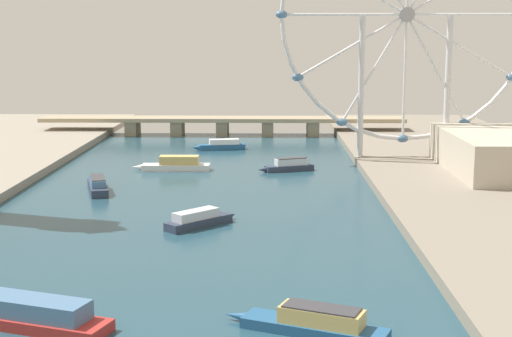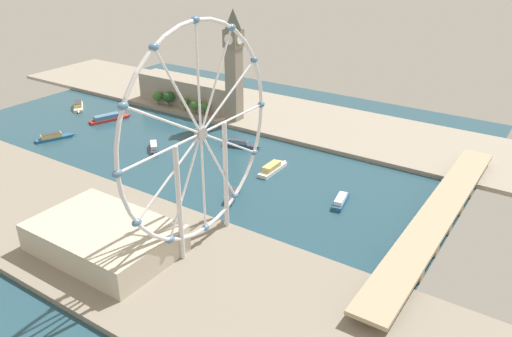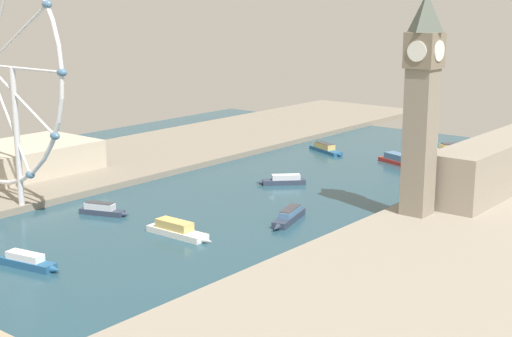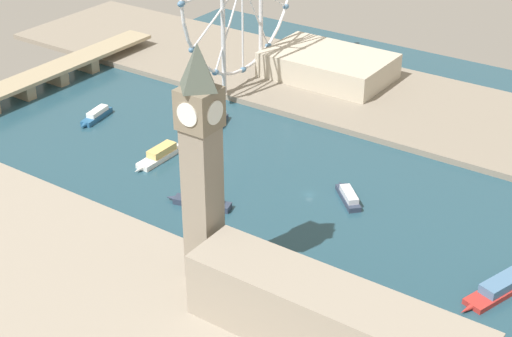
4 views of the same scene
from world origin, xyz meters
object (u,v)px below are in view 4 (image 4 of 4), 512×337
Objects in this scene: river_bridge at (21,85)px; tour_boat_6 at (219,121)px; riverside_hall at (328,65)px; parliament_block at (332,322)px; tour_boat_2 at (348,196)px; tour_boat_4 at (502,287)px; tour_boat_7 at (201,201)px; tour_boat_3 at (96,115)px; tour_boat_0 at (160,155)px; clock_tower at (202,163)px.

tour_boat_6 is (32.19, -108.89, -4.68)m from river_bridge.
riverside_hall is 3.09× the size of tour_boat_6.
riverside_hall is (194.11, 112.86, -4.41)m from parliament_block.
tour_boat_2 is 0.54× the size of tour_boat_4.
tour_boat_7 is (48.25, 88.98, -12.30)m from parliament_block.
river_bridge is at bearing -98.22° from tour_boat_3.
tour_boat_4 is 1.28× the size of tour_boat_7.
tour_boat_6 reaches higher than tour_boat_3.
river_bridge is at bearing -93.73° from tour_boat_6.
tour_boat_6 is at bearing 48.69° from parliament_block.
riverside_hall is 2.40× the size of tour_boat_7.
tour_boat_4 is at bearing 170.64° from tour_boat_7.
tour_boat_0 is (-124.32, 17.27, -7.70)m from riverside_hall.
tour_boat_0 is 1.39× the size of tour_boat_6.
tour_boat_2 is at bearing -10.89° from clock_tower.
tour_boat_0 is 46.44m from tour_boat_7.
tour_boat_0 is at bearing 64.49° from tour_boat_3.
tour_boat_7 is (-33.36, -149.41, -4.68)m from river_bridge.
river_bridge is 271.99m from tour_boat_4.
riverside_hall is (185.02, 56.74, -38.17)m from clock_tower.
clock_tower is 200.49m from river_bridge.
riverside_hall is 2.23× the size of tour_boat_0.
river_bridge reaches higher than tour_boat_3.
clock_tower is 3.47× the size of tour_boat_3.
tour_boat_2 is (17.14, -88.98, -0.32)m from tour_boat_0.
parliament_block reaches higher than tour_boat_4.
tour_boat_3 is (2.52, -53.10, -4.76)m from river_bridge.
tour_boat_7 is at bearing 83.35° from tour_boat_2.
clock_tower reaches higher than tour_boat_3.
river_bridge reaches higher than tour_boat_2.
riverside_hall is 2.75× the size of tour_boat_3.
parliament_block is (-9.09, -56.11, -33.75)m from clock_tower.
clock_tower is 0.90× the size of parliament_block.
parliament_block is at bearing 61.08° from tour_boat_0.
clock_tower is 3.02× the size of tour_boat_7.
clock_tower reaches higher than river_bridge.
tour_boat_0 is at bearing -96.23° from river_bridge.
parliament_block is 172.84m from tour_boat_6.
parliament_block is 4.87× the size of tour_boat_2.
parliament_block reaches higher than tour_boat_7.
tour_boat_7 is at bearing -102.59° from river_bridge.
river_bridge is at bearing 45.94° from tour_boat_2.
parliament_block reaches higher than river_bridge.
tour_boat_4 is 122.75m from tour_boat_7.
river_bridge is 6.20× the size of tour_boat_0.
tour_boat_0 is at bearing 61.79° from parliament_block.
riverside_hall is at bearing -112.99° from tour_boat_4.
clock_tower is 2.81× the size of tour_boat_0.
tour_boat_2 is at bearing 100.19° from tour_boat_0.
clock_tower is at bearing 14.83° from tour_boat_6.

